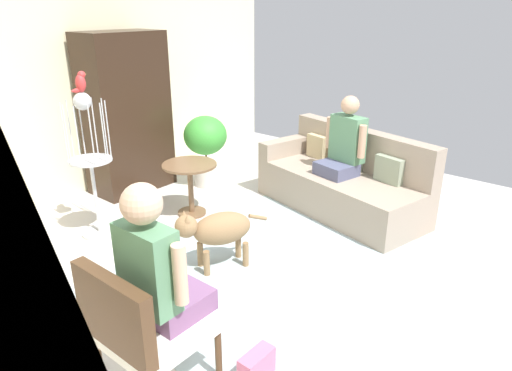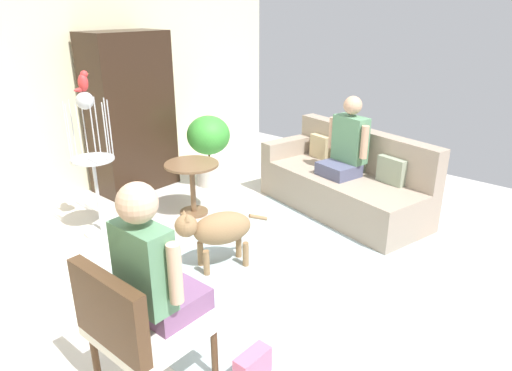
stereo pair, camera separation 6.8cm
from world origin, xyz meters
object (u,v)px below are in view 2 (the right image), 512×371
(potted_plant, at_px, (209,141))
(person_on_armchair, at_px, (151,266))
(person_on_couch, at_px, (347,144))
(handbag, at_px, (253,366))
(round_end_table, at_px, (192,179))
(parrot, at_px, (83,82))
(dog, at_px, (217,229))
(bird_cage_stand, at_px, (93,163))
(armoire_cabinet, at_px, (130,113))
(couch, at_px, (344,182))
(armchair, at_px, (134,322))

(potted_plant, bearing_deg, person_on_armchair, -138.94)
(person_on_couch, distance_m, handbag, 2.86)
(round_end_table, distance_m, parrot, 1.51)
(dog, xyz_separation_m, potted_plant, (1.38, 1.55, 0.21))
(person_on_couch, xyz_separation_m, person_on_armchair, (-2.99, -0.49, 0.03))
(bird_cage_stand, distance_m, parrot, 0.79)
(person_on_couch, height_order, round_end_table, person_on_couch)
(armoire_cabinet, bearing_deg, couch, -64.03)
(armchair, relative_size, dog, 1.13)
(armchair, height_order, round_end_table, armchair)
(armchair, height_order, dog, armchair)
(parrot, bearing_deg, bird_cage_stand, 180.00)
(couch, relative_size, dog, 2.66)
(person_on_armchair, bearing_deg, couch, 9.48)
(person_on_armchair, xyz_separation_m, armoire_cabinet, (1.88, 2.89, 0.15))
(round_end_table, relative_size, bird_cage_stand, 0.41)
(couch, bearing_deg, handbag, -160.41)
(bird_cage_stand, height_order, armoire_cabinet, armoire_cabinet)
(armchair, distance_m, handbag, 0.81)
(parrot, bearing_deg, handbag, -101.07)
(dog, distance_m, bird_cage_stand, 1.48)
(person_on_armchair, height_order, parrot, parrot)
(round_end_table, bearing_deg, person_on_couch, -45.77)
(person_on_couch, bearing_deg, dog, 173.93)
(bird_cage_stand, bearing_deg, handbag, -100.87)
(dog, xyz_separation_m, armoire_cabinet, (0.70, 2.21, 0.59))
(round_end_table, distance_m, handbag, 2.60)
(couch, xyz_separation_m, handbag, (-2.66, -0.95, -0.22))
(armchair, relative_size, handbag, 3.55)
(person_on_couch, height_order, handbag, person_on_couch)
(person_on_armchair, bearing_deg, person_on_couch, 9.23)
(potted_plant, xyz_separation_m, armoire_cabinet, (-0.68, 0.66, 0.38))
(dog, xyz_separation_m, parrot, (-0.31, 1.40, 1.17))
(dog, bearing_deg, armoire_cabinet, 72.53)
(person_on_couch, xyz_separation_m, handbag, (-2.61, -0.93, -0.69))
(round_end_table, height_order, bird_cage_stand, bird_cage_stand)
(bird_cage_stand, distance_m, handbag, 2.64)
(person_on_armchair, distance_m, dog, 1.43)
(potted_plant, xyz_separation_m, handbag, (-2.18, -2.66, -0.49))
(parrot, relative_size, handbag, 0.76)
(round_end_table, relative_size, potted_plant, 0.65)
(dog, distance_m, potted_plant, 2.08)
(person_on_couch, height_order, armoire_cabinet, armoire_cabinet)
(couch, height_order, person_on_armchair, person_on_armchair)
(armchair, height_order, handbag, armchair)
(couch, bearing_deg, bird_cage_stand, 144.22)
(bird_cage_stand, relative_size, parrot, 7.65)
(person_on_couch, relative_size, round_end_table, 1.44)
(handbag, bearing_deg, couch, 19.59)
(round_end_table, xyz_separation_m, potted_plant, (0.75, 0.52, 0.17))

